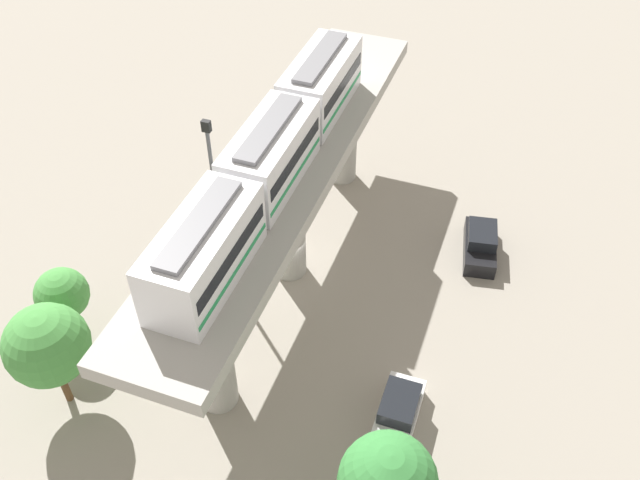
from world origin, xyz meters
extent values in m
plane|color=gray|center=(0.00, 0.00, 0.00)|extent=(120.00, 120.00, 0.00)
cylinder|color=#A8A59E|center=(0.00, -9.38, 3.56)|extent=(1.90, 1.90, 7.12)
cylinder|color=#A8A59E|center=(0.00, 0.00, 3.56)|extent=(1.90, 1.90, 7.12)
cylinder|color=#A8A59E|center=(0.00, 9.38, 3.56)|extent=(1.90, 1.90, 7.12)
cube|color=#A8A59E|center=(0.00, 0.00, 7.52)|extent=(5.20, 28.85, 0.80)
cube|color=white|center=(0.00, -8.70, 9.42)|extent=(2.60, 6.60, 3.00)
cube|color=black|center=(0.00, -8.70, 9.67)|extent=(2.64, 6.07, 0.70)
cube|color=#1E8C4C|center=(0.00, -8.70, 8.67)|extent=(2.64, 6.34, 0.24)
cube|color=slate|center=(0.00, -8.70, 11.04)|extent=(1.10, 5.61, 0.24)
cube|color=white|center=(0.00, -1.75, 9.42)|extent=(2.60, 6.60, 3.00)
cube|color=black|center=(0.00, -1.75, 9.67)|extent=(2.64, 6.07, 0.70)
cube|color=#1E8C4C|center=(0.00, -1.75, 8.67)|extent=(2.64, 6.34, 0.24)
cube|color=slate|center=(0.00, -1.75, 11.04)|extent=(1.10, 5.61, 0.24)
cube|color=white|center=(0.00, 5.20, 9.42)|extent=(2.60, 6.60, 3.00)
cube|color=black|center=(0.00, 5.20, 9.67)|extent=(2.64, 6.07, 0.70)
cube|color=#1E8C4C|center=(0.00, 5.20, 8.67)|extent=(2.64, 6.34, 0.24)
cube|color=slate|center=(0.00, 5.20, 11.04)|extent=(1.10, 5.61, 0.24)
cube|color=white|center=(8.57, -7.72, 0.50)|extent=(1.87, 4.23, 1.00)
cube|color=black|center=(8.57, -7.57, 1.38)|extent=(1.68, 2.33, 0.76)
cube|color=black|center=(10.10, 5.13, 0.50)|extent=(2.54, 4.46, 1.00)
cube|color=black|center=(10.10, 5.28, 1.38)|extent=(2.03, 2.56, 0.76)
cylinder|color=brown|center=(-8.89, -8.41, 1.25)|extent=(0.36, 0.36, 2.49)
sphere|color=#479342|center=(-8.89, -8.41, 3.25)|extent=(2.73, 2.73, 2.73)
cylinder|color=brown|center=(-6.91, -11.93, 1.57)|extent=(0.36, 0.36, 3.14)
sphere|color=#479342|center=(-6.91, -11.93, 4.21)|extent=(3.91, 3.91, 3.91)
cylinder|color=#4C4C51|center=(-3.40, -1.55, 4.96)|extent=(0.20, 0.20, 9.92)
cube|color=black|center=(-3.40, -1.55, 10.22)|extent=(0.44, 0.28, 0.60)
camera|label=1|loc=(11.32, -25.99, 29.19)|focal=39.00mm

